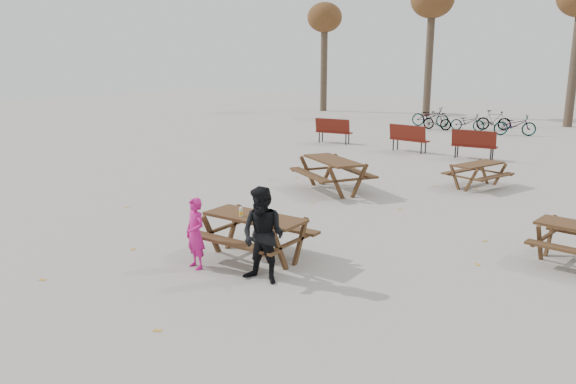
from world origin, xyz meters
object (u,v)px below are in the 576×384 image
Objects in this scene: soda_bottle at (241,212)px; adult at (263,235)px; child at (195,233)px; picnic_table_far at (478,175)px; picnic_table_north at (332,175)px; main_picnic_table at (255,226)px; food_tray at (255,217)px.

adult reaches higher than soda_bottle.
child reaches higher than soda_bottle.
child reaches higher than picnic_table_far.
adult is at bearing -166.53° from picnic_table_far.
adult is 0.77× the size of picnic_table_north.
child is at bearing -114.99° from soda_bottle.
main_picnic_table is 1.18× the size of adult.
adult is at bearing -44.63° from main_picnic_table.
adult is at bearing -43.61° from food_tray.
food_tray reaches higher than picnic_table_far.
soda_bottle is at bearing -44.18° from picnic_table_north.
soda_bottle is at bearing 142.00° from adult.
soda_bottle is 1.11m from adult.
food_tray is 1.03m from child.
picnic_table_north is (-1.61, 5.30, -0.37)m from food_tray.
soda_bottle is 0.87m from child.
main_picnic_table is 1.06m from child.
soda_bottle is 8.18m from picnic_table_far.
picnic_table_far is at bearing 79.32° from main_picnic_table.
soda_bottle is at bearing -169.42° from food_tray.
adult is at bearing -32.30° from soda_bottle.
food_tray is 8.08m from picnic_table_far.
picnic_table_north is (-1.35, 5.35, -0.42)m from soda_bottle.
main_picnic_table is 7.97m from picnic_table_far.
soda_bottle is (-0.26, -0.05, 0.05)m from food_tray.
picnic_table_far is (1.38, 7.94, -0.46)m from food_tray.
picnic_table_north is at bearing 104.16° from soda_bottle.
soda_bottle is 0.11× the size of picnic_table_far.
child is (-0.35, -0.76, -0.25)m from soda_bottle.
picnic_table_far is at bearing 91.17° from child.
child reaches higher than food_tray.
picnic_table_north is 3.99m from picnic_table_far.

